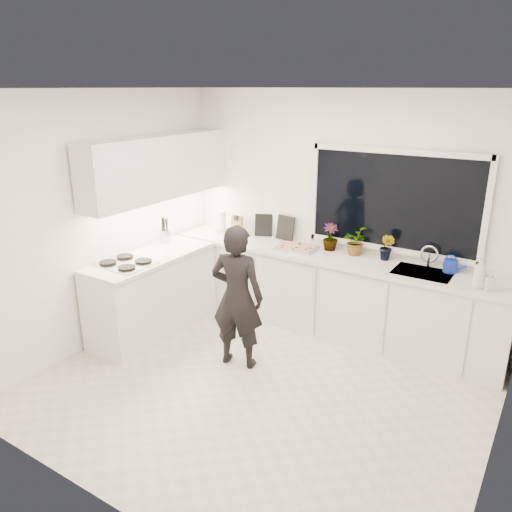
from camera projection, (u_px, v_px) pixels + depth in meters
The scene contains 24 objects.
floor at pixel (260, 388), 4.76m from camera, with size 4.00×3.50×0.02m, color beige.
wall_back at pixel (341, 212), 5.72m from camera, with size 4.00×0.02×2.70m, color white.
wall_left at pixel (101, 221), 5.34m from camera, with size 0.02×3.50×2.70m, color white.
ceiling at pixel (261, 87), 3.88m from camera, with size 4.00×3.50×0.02m, color white.
window at pixel (393, 201), 5.32m from camera, with size 1.80×0.02×1.00m, color black.
base_cabinets_back at pixel (326, 294), 5.77m from camera, with size 3.92×0.58×0.88m, color white.
base_cabinets_left at pixel (153, 295), 5.74m from camera, with size 0.58×1.60×0.88m, color white.
countertop_back at pixel (328, 256), 5.61m from camera, with size 3.94×0.62×0.04m, color silver.
countertop_left at pixel (151, 257), 5.59m from camera, with size 0.62×1.60×0.04m, color silver.
upper_cabinets at pixel (159, 167), 5.62m from camera, with size 0.34×2.10×0.70m, color white.
sink at pixel (422, 277), 5.09m from camera, with size 0.58×0.42×0.14m, color silver.
faucet at pixel (429, 257), 5.20m from camera, with size 0.03×0.03×0.22m, color silver.
stovetop at pixel (126, 263), 5.31m from camera, with size 0.56×0.48×0.03m, color black.
person at pixel (237, 297), 4.93m from camera, with size 0.54×0.35×1.48m, color black.
pizza_tray at pixel (296, 248), 5.78m from camera, with size 0.46×0.34×0.03m, color silver.
pizza at pixel (297, 247), 5.78m from camera, with size 0.42×0.30×0.01m, color red.
watering_can at pixel (450, 266), 5.07m from camera, with size 0.14×0.14×0.13m, color #1228AD.
paper_towel_roll at pixel (222, 222), 6.44m from camera, with size 0.11×0.11×0.26m, color white.
knife_block at pixel (237, 225), 6.37m from camera, with size 0.13×0.10×0.22m, color olive.
utensil_crock at pixel (165, 236), 6.01m from camera, with size 0.13×0.13×0.16m, color #B8B8BD.
picture_frame_large at pixel (264, 225), 6.27m from camera, with size 0.22×0.02×0.28m, color black.
picture_frame_small at pixel (285, 228), 6.11m from camera, with size 0.25×0.02×0.30m, color black.
herb_plants at pixel (354, 241), 5.57m from camera, with size 0.89×0.35×0.31m.
soap_bottles at pixel (482, 275), 4.62m from camera, with size 0.23×0.17×0.31m.
Camera 1 is at (2.17, -3.47, 2.72)m, focal length 35.00 mm.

